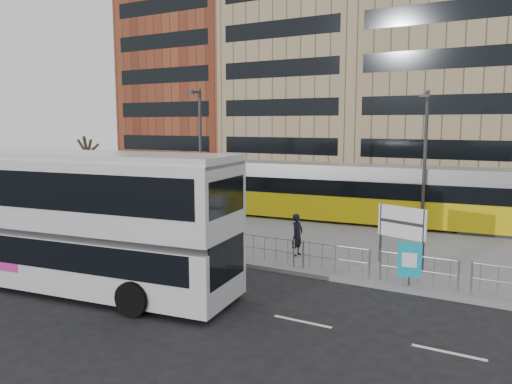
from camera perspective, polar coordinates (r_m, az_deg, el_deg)
The scene contains 15 objects.
ground at distance 21.10m, azimuth -5.23°, elevation -7.86°, with size 120.00×120.00×0.00m, color black.
plaza at distance 31.44m, azimuth 7.31°, elevation -2.53°, with size 64.00×24.00×0.15m, color slate.
kerb at distance 21.12m, azimuth -5.15°, elevation -7.63°, with size 64.00×0.25×0.17m, color gray.
building_row at distance 52.43m, azimuth 18.80°, elevation 15.34°, with size 70.40×18.40×31.20m.
pedestrian_barrier at distance 20.24m, azimuth 0.23°, elevation -5.64°, with size 32.07×0.07×1.10m.
road_markings at distance 17.48m, azimuth -10.08°, elevation -11.29°, with size 62.00×0.12×0.01m, color white.
double_decker_bus at distance 18.22m, azimuth -20.39°, elevation -2.56°, with size 12.12×4.21×4.75m.
tram at distance 29.28m, azimuth 7.70°, elevation 0.07°, with size 27.61×5.17×3.24m.
station_sign at distance 20.13m, azimuth 16.32°, elevation -3.66°, with size 1.99×0.70×2.37m.
ad_panel at distance 18.06m, azimuth 17.15°, elevation -7.49°, with size 0.80×0.19×1.51m.
pedestrian at distance 21.20m, azimuth 4.73°, elevation -4.88°, with size 0.65×0.43×1.78m, color black.
traffic_light_west at distance 26.20m, azimuth -14.55°, elevation -0.25°, with size 0.23×0.25×3.10m.
lamp_post_west at distance 29.33m, azimuth -6.44°, elevation 5.03°, with size 0.45×1.04×7.53m.
lamp_post_east at distance 26.51m, azimuth 18.73°, elevation 3.98°, with size 0.45×1.04×7.18m.
bare_tree at distance 38.34m, azimuth -18.79°, elevation 6.24°, with size 4.43×4.43×6.77m.
Camera 1 is at (11.61, -16.68, 5.70)m, focal length 35.00 mm.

